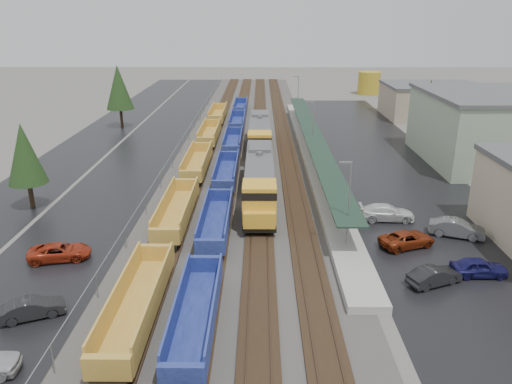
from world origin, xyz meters
TOP-DOWN VIEW (x-y plane):
  - ballast_strip at (0.00, 60.00)m, footprint 20.00×160.00m
  - trackbed at (-0.00, 60.00)m, footprint 14.60×160.00m
  - west_parking_lot at (-15.00, 60.00)m, footprint 10.00×160.00m
  - west_road at (-25.00, 60.00)m, footprint 9.00×160.00m
  - east_commuter_lot at (19.00, 50.00)m, footprint 16.00×100.00m
  - station_platform at (9.50, 50.01)m, footprint 3.00×80.00m
  - chainlink_fence at (-9.50, 58.44)m, footprint 0.08×160.04m
  - distant_hills at (44.79, 210.68)m, footprint 301.00×140.00m
  - tree_west_near at (-22.00, 30.00)m, footprint 3.96×3.96m
  - tree_west_far at (-23.00, 70.00)m, footprint 4.84×4.84m
  - tree_east at (28.00, 58.00)m, footprint 4.40×4.40m
  - locomotive_lead at (2.00, 31.71)m, footprint 3.17×20.87m
  - locomotive_trail at (2.00, 52.71)m, footprint 3.17×20.87m
  - well_string_yellow at (-6.00, 34.30)m, footprint 2.68×97.16m
  - well_string_blue at (-2.00, 38.77)m, footprint 2.53×104.33m
  - storage_tank at (29.78, 110.18)m, footprint 5.63×5.63m
  - parked_car_west_b at (-13.16, 9.63)m, footprint 3.05×4.42m
  - parked_car_west_c at (-14.52, 18.05)m, footprint 3.31×5.37m
  - parked_car_east_a at (15.16, 14.23)m, footprint 3.08×4.50m
  - parked_car_east_b at (14.94, 20.79)m, footprint 3.95×5.48m
  - parked_car_east_c at (14.56, 26.76)m, footprint 2.35×5.49m
  - parked_car_east_d at (19.05, 15.56)m, footprint 1.75×4.32m
  - parked_car_east_e at (20.06, 22.93)m, footprint 3.31×5.15m

SIDE VIEW (x-z plane):
  - distant_hills at x=44.79m, z-range -12.60..12.60m
  - west_parking_lot at x=-15.00m, z-range 0.00..0.02m
  - west_road at x=-25.00m, z-range 0.00..0.02m
  - east_commuter_lot at x=19.00m, z-range 0.00..0.02m
  - ballast_strip at x=0.00m, z-range 0.00..0.08m
  - trackbed at x=0.00m, z-range 0.05..0.27m
  - parked_car_west_b at x=-13.16m, z-range 0.00..1.38m
  - parked_car_east_b at x=14.94m, z-range 0.00..1.38m
  - parked_car_west_c at x=-14.52m, z-range 0.00..1.39m
  - parked_car_east_a at x=15.16m, z-range 0.00..1.41m
  - station_platform at x=9.50m, z-range -3.27..4.73m
  - parked_car_east_d at x=19.05m, z-range 0.00..1.47m
  - parked_car_east_c at x=14.56m, z-range 0.00..1.58m
  - parked_car_east_e at x=20.06m, z-range 0.00..1.60m
  - well_string_blue at x=-2.00m, z-range 0.01..2.25m
  - well_string_yellow at x=-6.00m, z-range -0.01..2.37m
  - chainlink_fence at x=-9.50m, z-range 0.60..2.62m
  - locomotive_lead at x=2.00m, z-range 0.14..4.87m
  - locomotive_trail at x=2.00m, z-range 0.14..4.87m
  - storage_tank at x=29.78m, z-range 0.00..5.63m
  - tree_west_near at x=-22.00m, z-range 1.32..10.32m
  - tree_east at x=28.00m, z-range 1.47..11.47m
  - tree_west_far at x=-23.00m, z-range 1.62..12.62m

